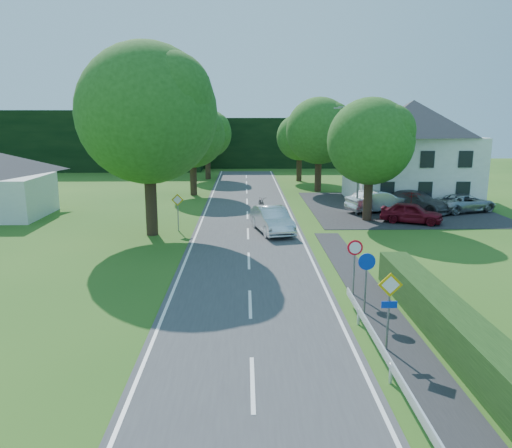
{
  "coord_description": "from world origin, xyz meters",
  "views": [
    {
      "loc": [
        -0.19,
        -6.58,
        7.31
      ],
      "look_at": [
        0.38,
        18.28,
        1.9
      ],
      "focal_mm": 35.0,
      "sensor_mm": 36.0,
      "label": 1
    }
  ],
  "objects_px": {
    "parked_car_grey": "(416,201)",
    "parasol": "(411,204)",
    "parked_car_red": "(411,213)",
    "parked_car_silver_a": "(379,201)",
    "parked_car_silver_b": "(464,203)",
    "moving_car": "(272,220)",
    "motorcycle": "(261,202)",
    "streetlight": "(357,155)"
  },
  "relations": [
    {
      "from": "moving_car",
      "to": "parked_car_silver_a",
      "type": "relative_size",
      "value": 0.97
    },
    {
      "from": "parked_car_silver_b",
      "to": "parked_car_red",
      "type": "bearing_deg",
      "value": 107.03
    },
    {
      "from": "motorcycle",
      "to": "parked_car_silver_a",
      "type": "distance_m",
      "value": 9.19
    },
    {
      "from": "motorcycle",
      "to": "parked_car_silver_a",
      "type": "xyz_separation_m",
      "value": [
        8.96,
        -2.01,
        0.39
      ]
    },
    {
      "from": "moving_car",
      "to": "parked_car_silver_b",
      "type": "relative_size",
      "value": 0.99
    },
    {
      "from": "motorcycle",
      "to": "parked_car_silver_b",
      "type": "distance_m",
      "value": 15.75
    },
    {
      "from": "parasol",
      "to": "parked_car_grey",
      "type": "bearing_deg",
      "value": 59.94
    },
    {
      "from": "parked_car_grey",
      "to": "streetlight",
      "type": "bearing_deg",
      "value": 147.82
    },
    {
      "from": "moving_car",
      "to": "motorcycle",
      "type": "distance_m",
      "value": 8.68
    },
    {
      "from": "parked_car_red",
      "to": "moving_car",
      "type": "bearing_deg",
      "value": 128.82
    },
    {
      "from": "motorcycle",
      "to": "parked_car_grey",
      "type": "xyz_separation_m",
      "value": [
        11.89,
        -1.86,
        0.35
      ]
    },
    {
      "from": "parasol",
      "to": "parked_car_red",
      "type": "bearing_deg",
      "value": -107.28
    },
    {
      "from": "moving_car",
      "to": "parasol",
      "type": "relative_size",
      "value": 2.49
    },
    {
      "from": "parked_car_silver_a",
      "to": "parked_car_silver_b",
      "type": "height_order",
      "value": "parked_car_silver_a"
    },
    {
      "from": "parked_car_red",
      "to": "parked_car_grey",
      "type": "xyz_separation_m",
      "value": [
        1.71,
        4.17,
        0.08
      ]
    },
    {
      "from": "parked_car_grey",
      "to": "parked_car_silver_b",
      "type": "distance_m",
      "value": 3.73
    },
    {
      "from": "motorcycle",
      "to": "parked_car_silver_b",
      "type": "relative_size",
      "value": 0.34
    },
    {
      "from": "streetlight",
      "to": "parked_car_silver_b",
      "type": "distance_m",
      "value": 9.51
    },
    {
      "from": "moving_car",
      "to": "parked_car_grey",
      "type": "xyz_separation_m",
      "value": [
        11.5,
        6.8,
        -0.02
      ]
    },
    {
      "from": "streetlight",
      "to": "parasol",
      "type": "xyz_separation_m",
      "value": [
        4.08,
        -0.4,
        -3.53
      ]
    },
    {
      "from": "parked_car_silver_a",
      "to": "parasol",
      "type": "relative_size",
      "value": 2.56
    },
    {
      "from": "moving_car",
      "to": "parked_car_red",
      "type": "bearing_deg",
      "value": 2.3
    },
    {
      "from": "parked_car_red",
      "to": "parked_car_silver_b",
      "type": "distance_m",
      "value": 6.73
    },
    {
      "from": "moving_car",
      "to": "parked_car_red",
      "type": "height_order",
      "value": "moving_car"
    },
    {
      "from": "parked_car_grey",
      "to": "parasol",
      "type": "distance_m",
      "value": 1.79
    },
    {
      "from": "streetlight",
      "to": "motorcycle",
      "type": "xyz_separation_m",
      "value": [
        -6.91,
        3.01,
        -3.98
      ]
    },
    {
      "from": "parked_car_silver_a",
      "to": "parked_car_silver_b",
      "type": "distance_m",
      "value": 6.65
    },
    {
      "from": "moving_car",
      "to": "parasol",
      "type": "distance_m",
      "value": 11.84
    },
    {
      "from": "parked_car_silver_a",
      "to": "parked_car_grey",
      "type": "xyz_separation_m",
      "value": [
        2.92,
        0.15,
        -0.05
      ]
    },
    {
      "from": "motorcycle",
      "to": "parked_car_grey",
      "type": "relative_size",
      "value": 0.31
    },
    {
      "from": "parked_car_silver_a",
      "to": "moving_car",
      "type": "bearing_deg",
      "value": 108.18
    },
    {
      "from": "parked_car_silver_a",
      "to": "parasol",
      "type": "xyz_separation_m",
      "value": [
        2.03,
        -1.4,
        0.06
      ]
    },
    {
      "from": "parked_car_red",
      "to": "parked_car_grey",
      "type": "relative_size",
      "value": 0.76
    },
    {
      "from": "streetlight",
      "to": "moving_car",
      "type": "xyz_separation_m",
      "value": [
        -6.53,
        -5.65,
        -3.61
      ]
    },
    {
      "from": "parked_car_silver_a",
      "to": "parked_car_silver_b",
      "type": "bearing_deg",
      "value": -110.05
    },
    {
      "from": "moving_car",
      "to": "parked_car_silver_a",
      "type": "height_order",
      "value": "parked_car_silver_a"
    },
    {
      "from": "parked_car_grey",
      "to": "parasol",
      "type": "height_order",
      "value": "parasol"
    },
    {
      "from": "parked_car_grey",
      "to": "motorcycle",
      "type": "bearing_deg",
      "value": 125.94
    },
    {
      "from": "motorcycle",
      "to": "parked_car_silver_b",
      "type": "bearing_deg",
      "value": -19.01
    },
    {
      "from": "moving_car",
      "to": "parked_car_silver_a",
      "type": "xyz_separation_m",
      "value": [
        8.58,
        6.65,
        0.02
      ]
    },
    {
      "from": "moving_car",
      "to": "motorcycle",
      "type": "xyz_separation_m",
      "value": [
        -0.39,
        8.66,
        -0.37
      ]
    },
    {
      "from": "parked_car_silver_b",
      "to": "parasol",
      "type": "xyz_separation_m",
      "value": [
        -4.62,
        -1.35,
        0.2
      ]
    }
  ]
}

